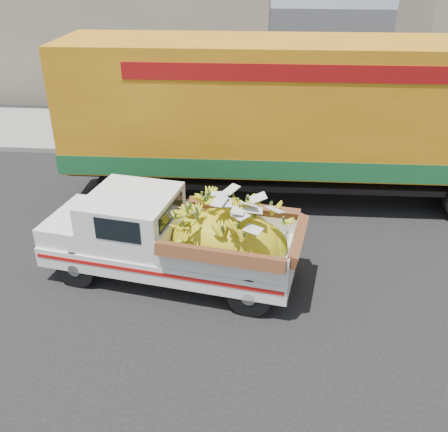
{
  "coord_description": "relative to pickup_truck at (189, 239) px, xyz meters",
  "views": [
    {
      "loc": [
        1.18,
        -7.42,
        5.56
      ],
      "look_at": [
        0.41,
        0.79,
        1.14
      ],
      "focal_mm": 40.0,
      "sensor_mm": 36.0,
      "label": 1
    }
  ],
  "objects": [
    {
      "name": "semi_trailer",
      "position": [
        2.48,
        3.85,
        1.24
      ],
      "size": [
        12.02,
        2.8,
        3.8
      ],
      "rotation": [
        0.0,
        0.0,
        0.02
      ],
      "color": "black",
      "rests_on": "ground"
    },
    {
      "name": "sidewalk",
      "position": [
        0.19,
        8.4,
        -0.81
      ],
      "size": [
        60.0,
        4.0,
        0.14
      ],
      "primitive_type": "cube",
      "color": "gray",
      "rests_on": "ground"
    },
    {
      "name": "curb",
      "position": [
        0.19,
        6.3,
        -0.8
      ],
      "size": [
        60.0,
        0.25,
        0.15
      ],
      "primitive_type": "cube",
      "color": "gray",
      "rests_on": "ground"
    },
    {
      "name": "building_left",
      "position": [
        -7.81,
        14.3,
        1.62
      ],
      "size": [
        18.0,
        6.0,
        5.0
      ],
      "primitive_type": "cube",
      "color": "gray",
      "rests_on": "ground"
    },
    {
      "name": "ground",
      "position": [
        0.19,
        -0.32,
        -0.88
      ],
      "size": [
        100.0,
        100.0,
        0.0
      ],
      "primitive_type": "plane",
      "color": "black",
      "rests_on": "ground"
    },
    {
      "name": "pickup_truck",
      "position": [
        0.0,
        0.0,
        0.0
      ],
      "size": [
        4.87,
        2.45,
        1.63
      ],
      "rotation": [
        0.0,
        0.0,
        -0.17
      ],
      "color": "black",
      "rests_on": "ground"
    }
  ]
}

